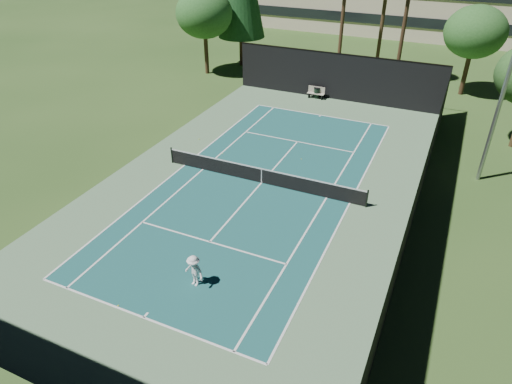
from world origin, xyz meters
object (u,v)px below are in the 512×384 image
tennis_ball_a (118,306)px  trash_bin (317,93)px  park_bench (316,92)px  tennis_ball_b (223,154)px  tennis_net (261,175)px  tennis_ball_d (199,139)px  tennis_ball_c (301,159)px  player (194,271)px

tennis_ball_a → trash_bin: trash_bin is taller
tennis_ball_a → park_bench: park_bench is taller
tennis_ball_a → tennis_ball_b: (-2.62, 14.26, -0.01)m
tennis_net → park_bench: 15.65m
tennis_ball_a → tennis_ball_b: 14.50m
tennis_net → tennis_ball_a: (-1.36, -11.80, -0.52)m
tennis_ball_b → tennis_ball_d: bearing=153.0°
tennis_ball_c → park_bench: park_bench is taller
tennis_ball_b → park_bench: bearing=79.7°
tennis_ball_d → park_bench: size_ratio=0.05×
player → tennis_ball_b: 12.78m
player → trash_bin: (-2.47, 24.95, -0.31)m
tennis_net → tennis_ball_a: bearing=-96.6°
trash_bin → tennis_net: bearing=-84.3°
tennis_net → trash_bin: size_ratio=13.65×
tennis_ball_b → tennis_ball_c: bearing=16.1°
tennis_net → tennis_ball_c: tennis_net is taller
tennis_ball_a → trash_bin: (-0.20, 27.43, 0.44)m
tennis_ball_b → trash_bin: bearing=79.6°
tennis_net → tennis_ball_b: (-3.98, 2.46, -0.53)m
tennis_net → tennis_ball_d: tennis_net is taller
player → trash_bin: 25.08m
tennis_ball_b → tennis_ball_a: bearing=-79.6°
park_bench → trash_bin: 0.10m
tennis_ball_a → park_bench: 27.37m
tennis_ball_a → park_bench: bearing=90.5°
tennis_net → player: player is taller
tennis_ball_b → tennis_ball_d: size_ratio=0.77×
tennis_net → tennis_ball_a: size_ratio=180.24×
park_bench → tennis_ball_c: bearing=-76.6°
tennis_net → tennis_ball_c: size_ratio=194.42×
tennis_net → player: 9.37m
tennis_net → tennis_ball_b: tennis_net is taller
player → tennis_ball_d: size_ratio=20.62×
tennis_ball_a → tennis_ball_d: bearing=108.7°
tennis_ball_a → tennis_net: bearing=83.4°
tennis_ball_b → tennis_ball_c: (5.15, 1.48, 0.00)m
tennis_ball_d → trash_bin: trash_bin is taller
player → park_bench: (-2.51, 24.89, -0.24)m
tennis_ball_d → trash_bin: size_ratio=0.08×
tennis_net → tennis_ball_b: 4.71m
tennis_ball_c → trash_bin: size_ratio=0.07×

